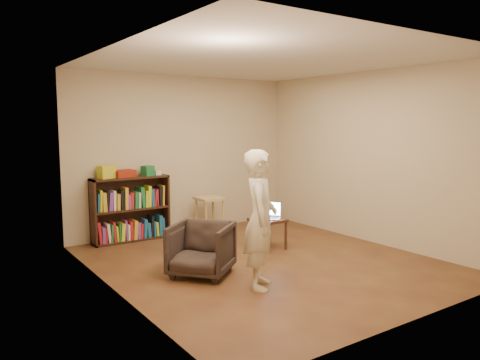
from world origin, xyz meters
TOP-DOWN VIEW (x-y plane):
  - floor at (0.00, 0.00)m, footprint 4.50×4.50m
  - ceiling at (0.00, 0.00)m, footprint 4.50×4.50m
  - wall_back at (0.00, 2.25)m, footprint 4.00×0.00m
  - wall_left at (-2.00, 0.00)m, footprint 0.00×4.50m
  - wall_right at (2.00, 0.00)m, footprint 0.00×4.50m
  - bookshelf at (-1.02, 2.09)m, footprint 1.20×0.30m
  - box_yellow at (-1.38, 2.10)m, footprint 0.26×0.22m
  - red_cloth at (-1.11, 2.11)m, footprint 0.36×0.29m
  - box_green at (-0.73, 2.06)m, footprint 0.19×0.19m
  - box_white at (-0.55, 2.08)m, footprint 0.10×0.10m
  - stool at (0.25, 1.84)m, footprint 0.42×0.42m
  - armchair at (-0.96, -0.00)m, footprint 0.97×0.97m
  - side_table at (0.43, 0.50)m, footprint 0.43×0.43m
  - laptop at (0.48, 0.51)m, footprint 0.39×0.40m
  - person at (-0.62, -0.73)m, footprint 0.64×0.67m

SIDE VIEW (x-z plane):
  - floor at x=0.00m, z-range 0.00..0.00m
  - armchair at x=-0.96m, z-range 0.00..0.64m
  - side_table at x=0.43m, z-range 0.15..0.59m
  - bookshelf at x=-1.02m, z-range -0.06..0.94m
  - stool at x=0.25m, z-range 0.18..0.79m
  - laptop at x=0.48m, z-range 0.38..0.63m
  - person at x=-0.62m, z-range 0.00..1.54m
  - box_white at x=-0.55m, z-range 1.00..1.07m
  - red_cloth at x=-1.11m, z-range 1.00..1.11m
  - box_green at x=-0.73m, z-range 1.00..1.16m
  - box_yellow at x=-1.38m, z-range 1.00..1.19m
  - wall_back at x=0.00m, z-range -0.70..3.30m
  - wall_left at x=-2.00m, z-range -0.95..3.55m
  - wall_right at x=2.00m, z-range -0.95..3.55m
  - ceiling at x=0.00m, z-range 2.60..2.60m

